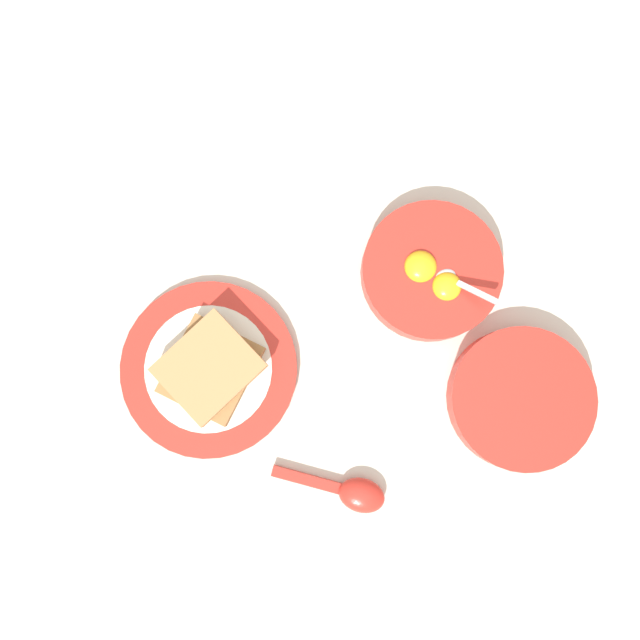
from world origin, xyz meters
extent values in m
plane|color=beige|center=(0.00, 0.00, 0.00)|extent=(3.00, 3.00, 0.00)
cylinder|color=red|center=(0.11, 0.14, 0.02)|extent=(0.18, 0.18, 0.04)
cylinder|color=white|center=(0.11, 0.14, 0.03)|extent=(0.15, 0.15, 0.02)
ellipsoid|color=yellow|center=(0.12, 0.12, 0.04)|extent=(0.04, 0.04, 0.02)
ellipsoid|color=yellow|center=(0.10, 0.15, 0.04)|extent=(0.04, 0.04, 0.02)
cylinder|color=black|center=(0.13, 0.15, 0.04)|extent=(0.04, 0.04, 0.00)
ellipsoid|color=silver|center=(0.12, 0.13, 0.04)|extent=(0.03, 0.02, 0.01)
cube|color=silver|center=(0.15, 0.09, 0.06)|extent=(0.04, 0.05, 0.03)
cylinder|color=red|center=(-0.19, 0.12, 0.01)|extent=(0.22, 0.22, 0.01)
cylinder|color=white|center=(-0.19, 0.12, 0.01)|extent=(0.16, 0.16, 0.00)
cube|color=#9E7042|center=(-0.19, 0.12, 0.02)|extent=(0.15, 0.14, 0.02)
cube|color=tan|center=(-0.19, 0.12, 0.04)|extent=(0.14, 0.13, 0.02)
ellipsoid|color=red|center=(-0.07, -0.09, 0.01)|extent=(0.07, 0.07, 0.03)
cube|color=red|center=(-0.12, -0.05, 0.01)|extent=(0.08, 0.06, 0.01)
cylinder|color=red|center=(0.16, -0.05, 0.02)|extent=(0.18, 0.18, 0.04)
cylinder|color=white|center=(0.16, -0.05, 0.03)|extent=(0.15, 0.15, 0.01)
camera|label=1|loc=(-0.07, 0.05, 0.80)|focal=35.00mm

